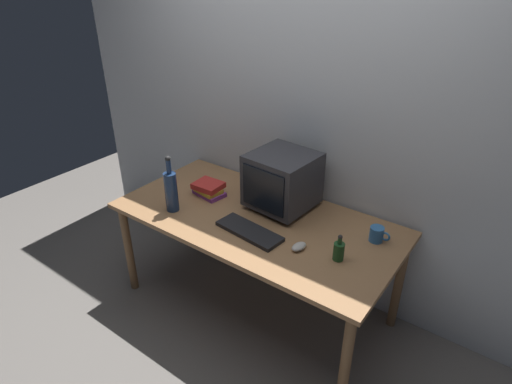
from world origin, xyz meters
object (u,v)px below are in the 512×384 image
Objects in this scene: bottle_tall at (171,190)px; keyboard at (249,231)px; computer_mouse at (299,247)px; bottle_short at (339,250)px; crt_monitor at (282,180)px; mug at (377,234)px; book_stack at (209,189)px.

keyboard is at bearing 7.79° from bottle_tall.
bottle_short is at bearing 22.78° from computer_mouse.
crt_monitor is 2.63× the size of bottle_short.
mug is (0.65, -0.00, -0.15)m from crt_monitor.
book_stack is 1.15m from mug.
keyboard is at bearing -22.48° from book_stack.
mug is (0.32, 0.33, 0.03)m from computer_mouse.
crt_monitor reaches higher than book_stack.
bottle_tall is at bearing -166.30° from keyboard.
crt_monitor is at bearing 145.57° from computer_mouse.
bottle_tall is (-0.56, -0.08, 0.13)m from keyboard.
mug is at bearing -0.22° from crt_monitor.
bottle_short is at bearing 8.10° from bottle_tall.
keyboard is 4.20× the size of computer_mouse.
bottle_tall reaches higher than computer_mouse.
computer_mouse is at bearing -45.04° from crt_monitor.
computer_mouse is (0.33, -0.33, -0.17)m from crt_monitor.
bottle_tall is 1.11m from bottle_short.
book_stack reaches higher than computer_mouse.
crt_monitor reaches higher than computer_mouse.
book_stack is at bearing 178.61° from computer_mouse.
computer_mouse is 0.22m from bottle_short.
book_stack reaches higher than keyboard.
computer_mouse is 0.46m from mug.
bottle_short reaches higher than mug.
book_stack is at bearing -172.16° from mug.
bottle_tall is (-0.54, -0.44, -0.05)m from crt_monitor.
keyboard is at bearing -171.58° from bottle_short.
bottle_short is (0.54, 0.08, 0.05)m from keyboard.
computer_mouse is 0.89m from bottle_tall.
computer_mouse is at bearing -11.99° from book_stack.
keyboard is 1.83× the size of book_stack.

